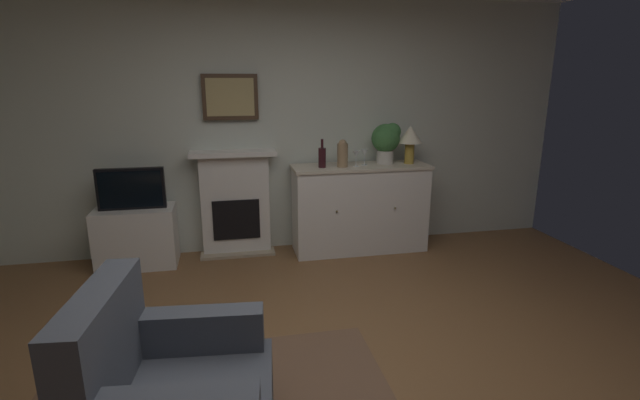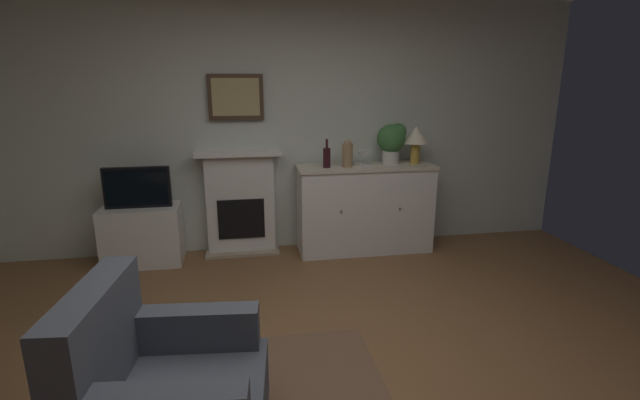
{
  "view_description": "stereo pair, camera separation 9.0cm",
  "coord_description": "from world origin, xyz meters",
  "px_view_note": "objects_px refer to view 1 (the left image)",
  "views": [
    {
      "loc": [
        -0.62,
        -2.27,
        1.78
      ],
      "look_at": [
        -0.02,
        0.63,
        1.0
      ],
      "focal_mm": 25.32,
      "sensor_mm": 36.0,
      "label": 1
    },
    {
      "loc": [
        -0.54,
        -2.29,
        1.78
      ],
      "look_at": [
        -0.02,
        0.63,
        1.0
      ],
      "focal_mm": 25.32,
      "sensor_mm": 36.0,
      "label": 2
    }
  ],
  "objects_px": {
    "vase_decorative": "(343,153)",
    "tv_set": "(131,189)",
    "wine_glass_left": "(356,155)",
    "armchair": "(170,397)",
    "fireplace_unit": "(236,203)",
    "tv_cabinet": "(137,237)",
    "framed_picture": "(230,97)",
    "sideboard_cabinet": "(360,208)",
    "wine_bottle": "(322,157)",
    "table_lamp": "(410,137)",
    "potted_plant_small": "(387,139)",
    "wine_glass_center": "(365,154)"
  },
  "relations": [
    {
      "from": "fireplace_unit",
      "to": "armchair",
      "type": "relative_size",
      "value": 1.2
    },
    {
      "from": "sideboard_cabinet",
      "to": "vase_decorative",
      "type": "bearing_deg",
      "value": -166.7
    },
    {
      "from": "wine_glass_center",
      "to": "vase_decorative",
      "type": "bearing_deg",
      "value": -167.99
    },
    {
      "from": "fireplace_unit",
      "to": "potted_plant_small",
      "type": "distance_m",
      "value": 1.73
    },
    {
      "from": "sideboard_cabinet",
      "to": "armchair",
      "type": "bearing_deg",
      "value": -122.8
    },
    {
      "from": "fireplace_unit",
      "to": "table_lamp",
      "type": "height_order",
      "value": "table_lamp"
    },
    {
      "from": "table_lamp",
      "to": "wine_bottle",
      "type": "xyz_separation_m",
      "value": [
        -0.96,
        -0.04,
        -0.17
      ]
    },
    {
      "from": "fireplace_unit",
      "to": "tv_cabinet",
      "type": "xyz_separation_m",
      "value": [
        -0.97,
        -0.16,
        -0.25
      ]
    },
    {
      "from": "wine_bottle",
      "to": "wine_glass_center",
      "type": "xyz_separation_m",
      "value": [
        0.46,
        0.05,
        0.01
      ]
    },
    {
      "from": "wine_glass_left",
      "to": "armchair",
      "type": "height_order",
      "value": "wine_glass_left"
    },
    {
      "from": "framed_picture",
      "to": "fireplace_unit",
      "type": "bearing_deg",
      "value": -90.0
    },
    {
      "from": "tv_cabinet",
      "to": "potted_plant_small",
      "type": "distance_m",
      "value": 2.72
    },
    {
      "from": "wine_bottle",
      "to": "vase_decorative",
      "type": "height_order",
      "value": "wine_bottle"
    },
    {
      "from": "wine_bottle",
      "to": "armchair",
      "type": "height_order",
      "value": "wine_bottle"
    },
    {
      "from": "framed_picture",
      "to": "sideboard_cabinet",
      "type": "xyz_separation_m",
      "value": [
        1.3,
        -0.22,
        -1.16
      ]
    },
    {
      "from": "framed_picture",
      "to": "potted_plant_small",
      "type": "bearing_deg",
      "value": -6.33
    },
    {
      "from": "tv_cabinet",
      "to": "tv_set",
      "type": "xyz_separation_m",
      "value": [
        0.0,
        -0.02,
        0.5
      ]
    },
    {
      "from": "fireplace_unit",
      "to": "framed_picture",
      "type": "xyz_separation_m",
      "value": [
        -0.0,
        0.05,
        1.08
      ]
    },
    {
      "from": "framed_picture",
      "to": "wine_glass_center",
      "type": "relative_size",
      "value": 3.33
    },
    {
      "from": "framed_picture",
      "to": "table_lamp",
      "type": "relative_size",
      "value": 1.38
    },
    {
      "from": "wine_bottle",
      "to": "potted_plant_small",
      "type": "relative_size",
      "value": 0.67
    },
    {
      "from": "wine_glass_center",
      "to": "wine_glass_left",
      "type": "bearing_deg",
      "value": -150.11
    },
    {
      "from": "wine_glass_left",
      "to": "sideboard_cabinet",
      "type": "bearing_deg",
      "value": 40.33
    },
    {
      "from": "sideboard_cabinet",
      "to": "tv_set",
      "type": "xyz_separation_m",
      "value": [
        -2.28,
        -0.01,
        0.32
      ]
    },
    {
      "from": "sideboard_cabinet",
      "to": "table_lamp",
      "type": "height_order",
      "value": "table_lamp"
    },
    {
      "from": "table_lamp",
      "to": "tv_cabinet",
      "type": "height_order",
      "value": "table_lamp"
    },
    {
      "from": "framed_picture",
      "to": "table_lamp",
      "type": "distance_m",
      "value": 1.9
    },
    {
      "from": "vase_decorative",
      "to": "armchair",
      "type": "height_order",
      "value": "vase_decorative"
    },
    {
      "from": "sideboard_cabinet",
      "to": "wine_bottle",
      "type": "relative_size",
      "value": 4.96
    },
    {
      "from": "wine_bottle",
      "to": "potted_plant_small",
      "type": "height_order",
      "value": "potted_plant_small"
    },
    {
      "from": "sideboard_cabinet",
      "to": "tv_cabinet",
      "type": "relative_size",
      "value": 1.92
    },
    {
      "from": "sideboard_cabinet",
      "to": "vase_decorative",
      "type": "height_order",
      "value": "vase_decorative"
    },
    {
      "from": "wine_bottle",
      "to": "wine_glass_left",
      "type": "height_order",
      "value": "wine_bottle"
    },
    {
      "from": "fireplace_unit",
      "to": "tv_set",
      "type": "bearing_deg",
      "value": -169.23
    },
    {
      "from": "potted_plant_small",
      "to": "framed_picture",
      "type": "bearing_deg",
      "value": 173.67
    },
    {
      "from": "wine_bottle",
      "to": "wine_glass_center",
      "type": "height_order",
      "value": "wine_bottle"
    },
    {
      "from": "wine_glass_left",
      "to": "wine_glass_center",
      "type": "bearing_deg",
      "value": 29.89
    },
    {
      "from": "table_lamp",
      "to": "vase_decorative",
      "type": "xyz_separation_m",
      "value": [
        -0.75,
        -0.05,
        -0.14
      ]
    },
    {
      "from": "table_lamp",
      "to": "tv_set",
      "type": "relative_size",
      "value": 0.65
    },
    {
      "from": "table_lamp",
      "to": "wine_glass_center",
      "type": "xyz_separation_m",
      "value": [
        -0.5,
        0.0,
        -0.16
      ]
    },
    {
      "from": "tv_set",
      "to": "armchair",
      "type": "relative_size",
      "value": 0.67
    },
    {
      "from": "framed_picture",
      "to": "sideboard_cabinet",
      "type": "height_order",
      "value": "framed_picture"
    },
    {
      "from": "wine_glass_left",
      "to": "vase_decorative",
      "type": "relative_size",
      "value": 0.59
    },
    {
      "from": "wine_bottle",
      "to": "wine_glass_left",
      "type": "distance_m",
      "value": 0.35
    },
    {
      "from": "vase_decorative",
      "to": "tv_set",
      "type": "distance_m",
      "value": 2.09
    },
    {
      "from": "sideboard_cabinet",
      "to": "table_lamp",
      "type": "distance_m",
      "value": 0.92
    },
    {
      "from": "sideboard_cabinet",
      "to": "armchair",
      "type": "relative_size",
      "value": 1.57
    },
    {
      "from": "framed_picture",
      "to": "armchair",
      "type": "relative_size",
      "value": 0.6
    },
    {
      "from": "framed_picture",
      "to": "armchair",
      "type": "height_order",
      "value": "framed_picture"
    },
    {
      "from": "potted_plant_small",
      "to": "tv_set",
      "type": "bearing_deg",
      "value": -178.81
    }
  ]
}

